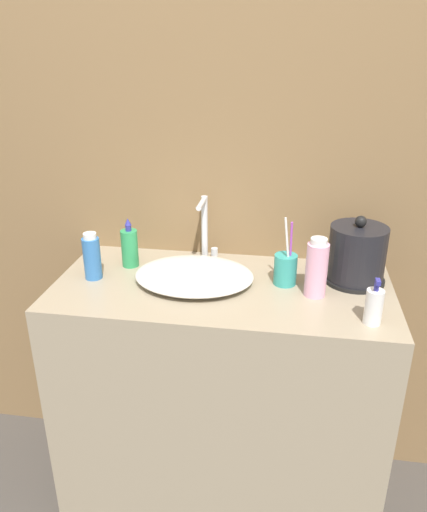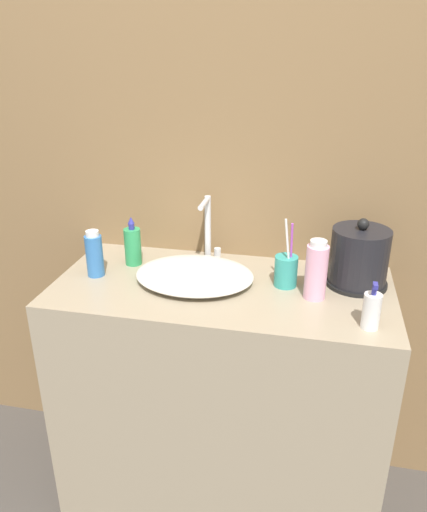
{
  "view_description": "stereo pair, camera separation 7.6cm",
  "coord_description": "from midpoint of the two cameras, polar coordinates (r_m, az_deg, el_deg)",
  "views": [
    {
      "loc": [
        0.2,
        -1.15,
        1.61
      ],
      "look_at": [
        -0.03,
        0.26,
        0.99
      ],
      "focal_mm": 35.0,
      "sensor_mm": 36.0,
      "label": 1
    },
    {
      "loc": [
        0.27,
        -1.14,
        1.61
      ],
      "look_at": [
        -0.03,
        0.26,
        0.99
      ],
      "focal_mm": 35.0,
      "sensor_mm": 36.0,
      "label": 2
    }
  ],
  "objects": [
    {
      "name": "sink_basin",
      "position": [
        1.61,
        -3.57,
        -2.21
      ],
      "size": [
        0.38,
        0.31,
        0.05
      ],
      "color": "silver",
      "rests_on": "vanity_counter"
    },
    {
      "name": "faucet",
      "position": [
        1.73,
        -2.19,
        3.37
      ],
      "size": [
        0.06,
        0.12,
        0.23
      ],
      "color": "silver",
      "rests_on": "vanity_counter"
    },
    {
      "name": "vanity_counter",
      "position": [
        1.83,
        -0.34,
        -15.81
      ],
      "size": [
        1.08,
        0.51,
        0.89
      ],
      "color": "gray",
      "rests_on": "ground_plane"
    },
    {
      "name": "toothbrush_cup",
      "position": [
        1.59,
        6.88,
        -1.48
      ],
      "size": [
        0.07,
        0.07,
        0.23
      ],
      "color": "teal",
      "rests_on": "vanity_counter"
    },
    {
      "name": "lotion_bottle",
      "position": [
        1.42,
        16.4,
        -5.55
      ],
      "size": [
        0.05,
        0.05,
        0.14
      ],
      "color": "white",
      "rests_on": "vanity_counter"
    },
    {
      "name": "electric_kettle",
      "position": [
        1.64,
        14.77,
        -0.01
      ],
      "size": [
        0.19,
        0.19,
        0.22
      ],
      "color": "black",
      "rests_on": "vanity_counter"
    },
    {
      "name": "hand_cream_bottle",
      "position": [
        1.73,
        -10.8,
        0.98
      ],
      "size": [
        0.06,
        0.06,
        0.17
      ],
      "color": "#2D9956",
      "rests_on": "vanity_counter"
    },
    {
      "name": "mouthwash_bottle",
      "position": [
        1.52,
        10.31,
        -1.42
      ],
      "size": [
        0.07,
        0.07,
        0.19
      ],
      "color": "#EAA8C6",
      "rests_on": "vanity_counter"
    },
    {
      "name": "shampoo_bottle",
      "position": [
        1.67,
        -14.99,
        -0.11
      ],
      "size": [
        0.06,
        0.06,
        0.16
      ],
      "color": "#3370B7",
      "rests_on": "vanity_counter"
    },
    {
      "name": "wall_back",
      "position": [
        1.72,
        1.12,
        13.27
      ],
      "size": [
        6.0,
        0.04,
        2.6
      ],
      "color": "olive",
      "rests_on": "ground_plane"
    }
  ]
}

